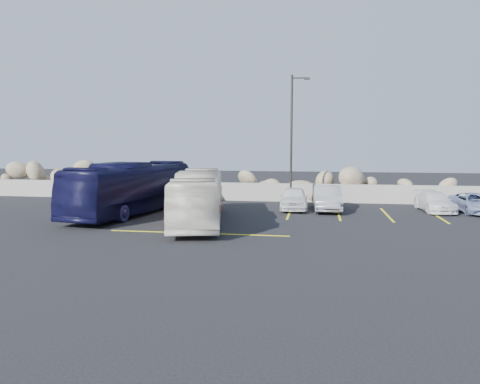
% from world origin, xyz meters
% --- Properties ---
extents(ground, '(90.00, 90.00, 0.00)m').
position_xyz_m(ground, '(0.00, 0.00, 0.00)').
color(ground, black).
rests_on(ground, ground).
extents(seawall, '(60.00, 0.40, 1.20)m').
position_xyz_m(seawall, '(0.00, 12.00, 0.60)').
color(seawall, gray).
rests_on(seawall, ground).
extents(riprap_pile, '(54.00, 2.80, 2.60)m').
position_xyz_m(riprap_pile, '(0.00, 13.20, 1.30)').
color(riprap_pile, '#89775A').
rests_on(riprap_pile, ground).
extents(parking_lines, '(18.16, 9.36, 0.01)m').
position_xyz_m(parking_lines, '(4.64, 5.57, 0.01)').
color(parking_lines, yellow).
rests_on(parking_lines, ground).
extents(lamppost, '(1.14, 0.18, 8.00)m').
position_xyz_m(lamppost, '(2.56, 9.50, 4.30)').
color(lamppost, '#292725').
rests_on(lamppost, ground).
extents(vintage_bus, '(3.92, 9.45, 2.57)m').
position_xyz_m(vintage_bus, '(-1.63, 2.76, 1.28)').
color(vintage_bus, silver).
rests_on(vintage_bus, ground).
extents(tour_coach, '(3.88, 10.54, 2.87)m').
position_xyz_m(tour_coach, '(-6.02, 5.14, 1.44)').
color(tour_coach, black).
rests_on(tour_coach, ground).
extents(car_a, '(1.73, 3.98, 1.34)m').
position_xyz_m(car_a, '(2.76, 8.18, 0.67)').
color(car_a, white).
rests_on(car_a, ground).
extents(car_b, '(1.65, 4.34, 1.41)m').
position_xyz_m(car_b, '(4.70, 8.15, 0.71)').
color(car_b, '#A3A3A8').
rests_on(car_b, ground).
extents(car_c, '(1.90, 3.95, 1.11)m').
position_xyz_m(car_c, '(10.77, 8.74, 0.55)').
color(car_c, white).
rests_on(car_c, ground).
extents(car_d, '(2.19, 4.11, 1.10)m').
position_xyz_m(car_d, '(12.86, 8.56, 0.55)').
color(car_d, '#7D8BB2').
rests_on(car_d, ground).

